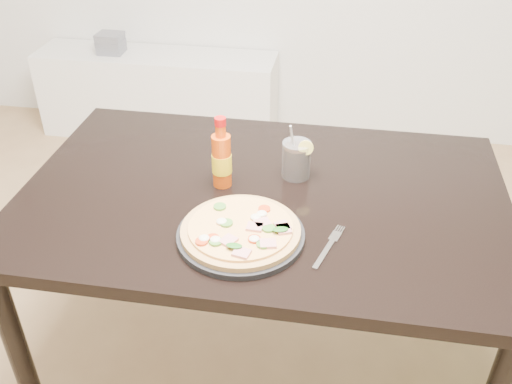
% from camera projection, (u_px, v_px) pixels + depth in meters
% --- Properties ---
extents(dining_table, '(1.40, 0.90, 0.75)m').
position_uv_depth(dining_table, '(263.00, 215.00, 1.69)').
color(dining_table, black).
rests_on(dining_table, ground).
extents(plate, '(0.33, 0.33, 0.02)m').
position_uv_depth(plate, '(241.00, 235.00, 1.47)').
color(plate, black).
rests_on(plate, dining_table).
extents(pizza, '(0.31, 0.31, 0.03)m').
position_uv_depth(pizza, '(241.00, 230.00, 1.46)').
color(pizza, tan).
rests_on(pizza, plate).
extents(hot_sauce_bottle, '(0.07, 0.07, 0.22)m').
position_uv_depth(hot_sauce_bottle, '(222.00, 159.00, 1.63)').
color(hot_sauce_bottle, '#D84B0C').
rests_on(hot_sauce_bottle, dining_table).
extents(cola_cup, '(0.09, 0.09, 0.18)m').
position_uv_depth(cola_cup, '(296.00, 160.00, 1.69)').
color(cola_cup, black).
rests_on(cola_cup, dining_table).
extents(fork, '(0.07, 0.18, 0.00)m').
position_uv_depth(fork, '(330.00, 245.00, 1.44)').
color(fork, silver).
rests_on(fork, dining_table).
extents(media_console, '(1.40, 0.34, 0.50)m').
position_uv_depth(media_console, '(159.00, 94.00, 3.42)').
color(media_console, white).
rests_on(media_console, ground).
extents(cd_stack, '(0.14, 0.12, 0.11)m').
position_uv_depth(cd_stack, '(111.00, 43.00, 3.26)').
color(cd_stack, slate).
rests_on(cd_stack, media_console).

